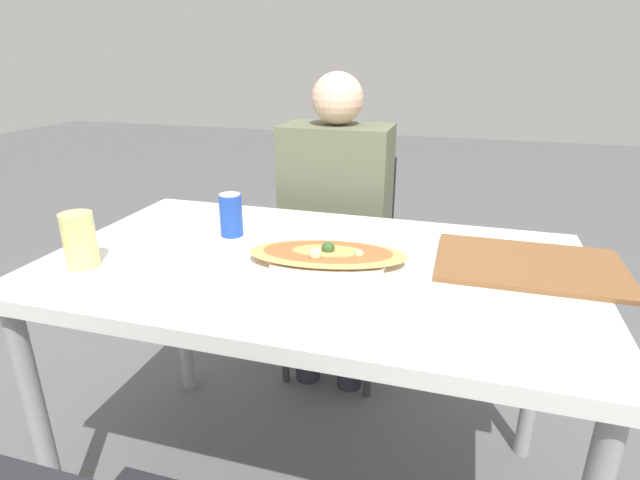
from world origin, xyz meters
The scene contains 7 objects.
dining_table centered at (0.00, 0.00, 0.70)m, with size 1.38×0.80×0.78m.
chair_far_seated centered at (-0.10, 0.73, 0.50)m, with size 0.40×0.40×0.89m.
person_seated centered at (-0.10, 0.62, 0.71)m, with size 0.40×0.26×1.22m.
pizza_main centered at (0.04, 0.00, 0.80)m, with size 0.43×0.30×0.06m.
soda_can centered at (-0.28, 0.12, 0.84)m, with size 0.07×0.07×0.12m.
drink_glass centered at (-0.54, -0.19, 0.85)m, with size 0.08×0.08×0.14m.
serving_tray centered at (0.53, 0.11, 0.78)m, with size 0.45×0.31×0.01m.
Camera 1 is at (0.35, -1.13, 1.29)m, focal length 28.00 mm.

